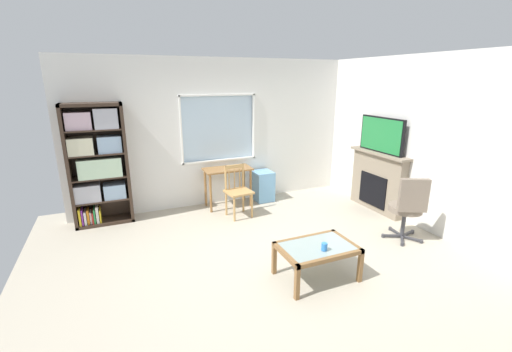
{
  "coord_description": "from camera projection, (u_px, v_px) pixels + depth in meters",
  "views": [
    {
      "loc": [
        -1.81,
        -3.8,
        2.34
      ],
      "look_at": [
        0.08,
        0.58,
        0.96
      ],
      "focal_mm": 23.78,
      "sensor_mm": 36.0,
      "label": 1
    }
  ],
  "objects": [
    {
      "name": "desk_under_window",
      "position": [
        228.0,
        175.0,
        6.3
      ],
      "size": [
        0.88,
        0.45,
        0.74
      ],
      "color": "olive",
      "rests_on": "ground"
    },
    {
      "name": "plastic_drawer_unit",
      "position": [
        263.0,
        186.0,
        6.71
      ],
      "size": [
        0.35,
        0.4,
        0.59
      ],
      "primitive_type": "cube",
      "color": "#72ADDB",
      "rests_on": "ground"
    },
    {
      "name": "wooden_chair",
      "position": [
        238.0,
        191.0,
        5.89
      ],
      "size": [
        0.46,
        0.45,
        0.9
      ],
      "color": "tan",
      "rests_on": "ground"
    },
    {
      "name": "fireplace",
      "position": [
        377.0,
        181.0,
        6.16
      ],
      "size": [
        0.26,
        1.28,
        1.08
      ],
      "color": "gray",
      "rests_on": "ground"
    },
    {
      "name": "sippy_cup",
      "position": [
        324.0,
        247.0,
        3.91
      ],
      "size": [
        0.07,
        0.07,
        0.09
      ],
      "primitive_type": "cylinder",
      "color": "#337FD6",
      "rests_on": "coffee_table"
    },
    {
      "name": "bookshelf",
      "position": [
        97.0,
        162.0,
        5.45
      ],
      "size": [
        0.9,
        0.38,
        1.98
      ],
      "color": "#38281E",
      "rests_on": "ground"
    },
    {
      "name": "wall_back_with_window",
      "position": [
        215.0,
        133.0,
        6.36
      ],
      "size": [
        5.3,
        0.15,
        2.71
      ],
      "color": "silver",
      "rests_on": "ground"
    },
    {
      "name": "coffee_table",
      "position": [
        317.0,
        251.0,
        4.05
      ],
      "size": [
        0.91,
        0.61,
        0.43
      ],
      "color": "#8C9E99",
      "rests_on": "ground"
    },
    {
      "name": "ground",
      "position": [
        267.0,
        255.0,
        4.69
      ],
      "size": [
        6.3,
        5.64,
        0.02
      ],
      "primitive_type": "cube",
      "color": "#B2A893"
    },
    {
      "name": "office_chair",
      "position": [
        408.0,
        206.0,
        4.94
      ],
      "size": [
        0.59,
        0.62,
        1.0
      ],
      "color": "#7A6B5B",
      "rests_on": "ground"
    },
    {
      "name": "wall_right",
      "position": [
        423.0,
        143.0,
        5.35
      ],
      "size": [
        0.12,
        4.84,
        2.71
      ],
      "primitive_type": "cube",
      "color": "silver",
      "rests_on": "ground"
    },
    {
      "name": "tv",
      "position": [
        381.0,
        135.0,
        5.92
      ],
      "size": [
        0.06,
        0.99,
        0.62
      ],
      "color": "black",
      "rests_on": "fireplace"
    }
  ]
}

